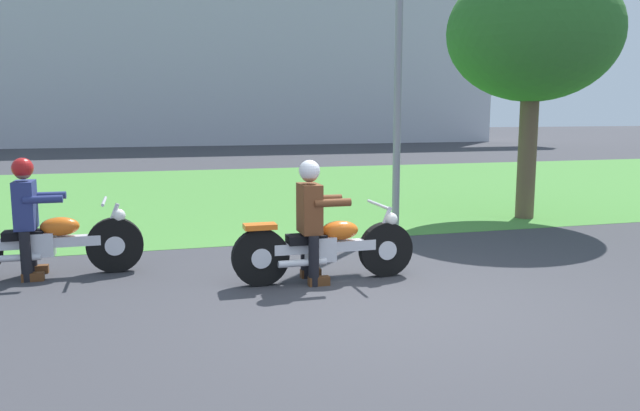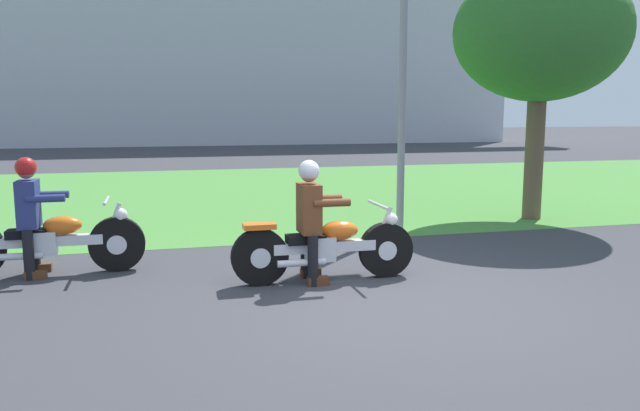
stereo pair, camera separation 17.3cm
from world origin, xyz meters
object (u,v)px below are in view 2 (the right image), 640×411
Objects in this scene: tree_roadside at (540,33)px; rider_lead at (311,211)px; motorcycle_lead at (325,247)px; motorcycle_follow at (48,242)px; rider_follow at (30,207)px; streetlight_pole at (411,23)px.

rider_lead is at bearing -147.42° from tree_roadside.
rider_lead reaches higher than motorcycle_lead.
tree_roadside reaches higher than motorcycle_follow.
motorcycle_follow is 0.50× the size of tree_roadside.
tree_roadside is (7.86, 2.05, 2.88)m from motorcycle_follow.
motorcycle_follow is at bearing -0.79° from rider_follow.
rider_follow is 6.14m from streetlight_pole.
motorcycle_lead is 1.53× the size of rider_lead.
motorcycle_lead is 4.46m from streetlight_pole.
rider_lead is 6.31m from tree_roadside.
rider_follow is at bearing 179.21° from motorcycle_follow.
motorcycle_lead is 6.37m from tree_roadside.
rider_follow is 8.64m from tree_roadside.
streetlight_pole reaches higher than motorcycle_lead.
motorcycle_lead is 3.49m from rider_follow.
rider_follow is 0.27× the size of streetlight_pole.
rider_lead is (-0.17, 0.00, 0.43)m from motorcycle_lead.
tree_roadside is 2.68m from streetlight_pole.
rider_follow reaches higher than motorcycle_follow.
motorcycle_lead is 1.52× the size of rider_follow.
motorcycle_lead is at bearing -18.05° from rider_follow.
motorcycle_lead is 3.31m from motorcycle_follow.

